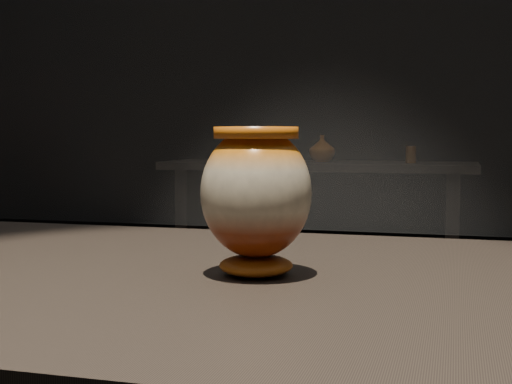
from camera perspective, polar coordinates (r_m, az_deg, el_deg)
main_vase at (r=0.90m, az=0.00°, el=-0.22°), size 0.16×0.16×0.19m
back_shelf at (r=4.64m, az=4.92°, el=-0.85°), size 2.00×0.60×0.90m
back_vase_left at (r=4.72m, az=-0.52°, el=3.64°), size 0.26×0.26×0.19m
back_vase_mid at (r=4.64m, az=5.31°, el=3.48°), size 0.20×0.20×0.17m
back_vase_right at (r=4.52m, az=12.28°, el=2.95°), size 0.06×0.06×0.11m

